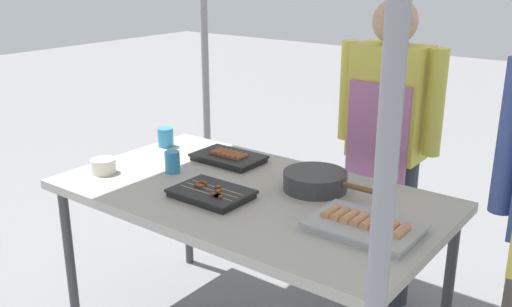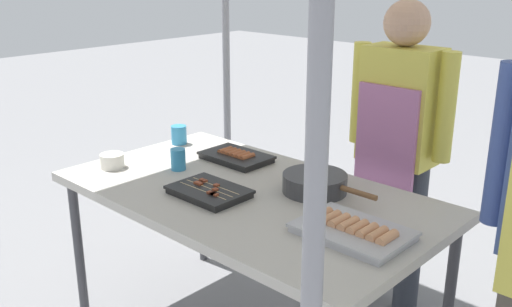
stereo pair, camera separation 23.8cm
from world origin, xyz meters
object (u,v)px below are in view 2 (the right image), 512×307
(drink_cup_near_edge, at_px, (178,159))
(tray_grilled_sausages, at_px, (353,230))
(condiment_bowl, at_px, (112,161))
(drink_cup_by_wok, at_px, (179,135))
(cooking_wok, at_px, (315,182))
(tray_pork_links, at_px, (236,157))
(vendor_woman, at_px, (397,137))
(stall_table, at_px, (248,202))
(tray_meat_skewers, at_px, (209,192))

(drink_cup_near_edge, bearing_deg, tray_grilled_sausages, -1.30)
(condiment_bowl, relative_size, drink_cup_by_wok, 1.14)
(cooking_wok, distance_m, drink_cup_by_wok, 0.93)
(tray_pork_links, xyz_separation_m, vendor_woman, (0.58, 0.49, 0.11))
(stall_table, height_order, cooking_wok, cooking_wok)
(tray_meat_skewers, height_order, cooking_wok, cooking_wok)
(tray_grilled_sausages, bearing_deg, stall_table, 174.43)
(tray_grilled_sausages, xyz_separation_m, drink_cup_by_wok, (-1.27, 0.28, 0.03))
(tray_grilled_sausages, xyz_separation_m, cooking_wok, (-0.34, 0.23, 0.02))
(tray_pork_links, xyz_separation_m, cooking_wok, (0.52, -0.06, 0.02))
(tray_grilled_sausages, bearing_deg, condiment_bowl, -172.00)
(stall_table, relative_size, condiment_bowl, 14.54)
(condiment_bowl, bearing_deg, drink_cup_by_wok, 98.07)
(drink_cup_by_wok, bearing_deg, tray_pork_links, 1.87)
(tray_meat_skewers, xyz_separation_m, tray_pork_links, (-0.23, 0.38, 0.00))
(stall_table, bearing_deg, condiment_bowl, -161.03)
(drink_cup_by_wok, xyz_separation_m, vendor_woman, (0.98, 0.50, 0.08))
(tray_pork_links, bearing_deg, stall_table, -37.83)
(drink_cup_near_edge, xyz_separation_m, vendor_woman, (0.68, 0.76, 0.08))
(vendor_woman, bearing_deg, tray_grilled_sausages, 110.26)
(condiment_bowl, xyz_separation_m, drink_cup_near_edge, (0.24, 0.19, 0.02))
(tray_pork_links, bearing_deg, condiment_bowl, -126.69)
(tray_pork_links, distance_m, drink_cup_by_wok, 0.41)
(tray_meat_skewers, xyz_separation_m, drink_cup_near_edge, (-0.33, 0.11, 0.03))
(tray_meat_skewers, relative_size, vendor_woman, 0.21)
(condiment_bowl, bearing_deg, drink_cup_near_edge, 38.31)
(stall_table, distance_m, drink_cup_by_wok, 0.76)
(tray_meat_skewers, bearing_deg, tray_grilled_sausages, 8.24)
(tray_grilled_sausages, relative_size, drink_cup_near_edge, 3.88)
(vendor_woman, bearing_deg, cooking_wok, 84.03)
(tray_meat_skewers, bearing_deg, vendor_woman, 68.29)
(tray_grilled_sausages, height_order, cooking_wok, cooking_wok)
(tray_meat_skewers, relative_size, drink_cup_by_wok, 3.23)
(tray_pork_links, height_order, drink_cup_by_wok, drink_cup_by_wok)
(cooking_wok, bearing_deg, vendor_woman, 84.03)
(tray_grilled_sausages, distance_m, cooking_wok, 0.42)
(tray_meat_skewers, distance_m, cooking_wok, 0.44)
(condiment_bowl, xyz_separation_m, vendor_woman, (0.92, 0.95, 0.10))
(stall_table, bearing_deg, cooking_wok, 40.17)
(condiment_bowl, bearing_deg, tray_pork_links, 53.31)
(stall_table, relative_size, tray_grilled_sausages, 4.19)
(drink_cup_by_wok, bearing_deg, tray_meat_skewers, -30.17)
(condiment_bowl, bearing_deg, tray_grilled_sausages, 8.00)
(tray_pork_links, height_order, drink_cup_near_edge, drink_cup_near_edge)
(tray_grilled_sausages, height_order, condiment_bowl, condiment_bowl)
(tray_grilled_sausages, distance_m, drink_cup_near_edge, 0.97)
(stall_table, height_order, drink_cup_by_wok, drink_cup_by_wok)
(tray_pork_links, xyz_separation_m, condiment_bowl, (-0.34, -0.46, 0.01))
(stall_table, bearing_deg, vendor_woman, 69.58)
(cooking_wok, distance_m, drink_cup_near_edge, 0.66)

